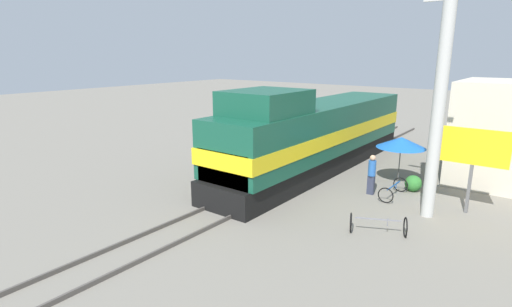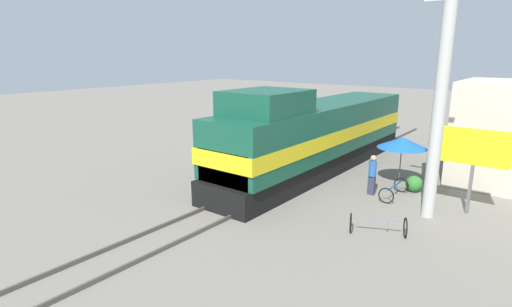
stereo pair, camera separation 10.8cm
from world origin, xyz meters
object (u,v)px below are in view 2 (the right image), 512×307
(utility_pole, at_px, (440,98))
(person_bystander, at_px, (372,173))
(bicycle, at_px, (394,190))
(vendor_umbrella, at_px, (402,143))
(billboard_sign, at_px, (475,151))
(locomotive, at_px, (315,135))
(bicycle_spare, at_px, (378,225))

(utility_pole, bearing_deg, person_bystander, 159.21)
(utility_pole, bearing_deg, bicycle, 144.42)
(vendor_umbrella, distance_m, billboard_sign, 4.01)
(billboard_sign, bearing_deg, person_bystander, -176.57)
(billboard_sign, bearing_deg, locomotive, 169.56)
(locomotive, height_order, person_bystander, locomotive)
(bicycle_spare, bearing_deg, utility_pole, -43.55)
(utility_pole, relative_size, vendor_umbrella, 3.91)
(utility_pole, height_order, bicycle, utility_pole)
(billboard_sign, relative_size, person_bystander, 1.87)
(person_bystander, bearing_deg, billboard_sign, 3.43)
(utility_pole, height_order, person_bystander, utility_pole)
(bicycle, distance_m, bicycle_spare, 4.21)
(utility_pole, distance_m, bicycle_spare, 5.23)
(locomotive, distance_m, bicycle_spare, 8.18)
(vendor_umbrella, distance_m, bicycle_spare, 6.51)
(locomotive, bearing_deg, bicycle_spare, -43.95)
(billboard_sign, bearing_deg, utility_pole, -132.48)
(utility_pole, distance_m, person_bystander, 4.69)
(utility_pole, xyz_separation_m, bicycle_spare, (-0.94, -2.83, -4.29))
(locomotive, height_order, billboard_sign, locomotive)
(vendor_umbrella, height_order, person_bystander, vendor_umbrella)
(locomotive, relative_size, person_bystander, 8.87)
(utility_pole, relative_size, billboard_sign, 2.68)
(billboard_sign, distance_m, bicycle_spare, 5.12)
(locomotive, height_order, bicycle, locomotive)
(person_bystander, height_order, bicycle, person_bystander)
(person_bystander, relative_size, bicycle, 0.97)
(person_bystander, relative_size, bicycle_spare, 0.91)
(locomotive, height_order, bicycle_spare, locomotive)
(billboard_sign, bearing_deg, vendor_umbrella, 149.38)
(utility_pole, xyz_separation_m, billboard_sign, (1.17, 1.28, -2.09))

